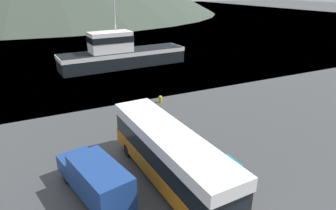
# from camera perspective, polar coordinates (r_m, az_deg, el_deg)

# --- Properties ---
(water_surface) EXTENTS (240.00, 240.00, 0.00)m
(water_surface) POSITION_cam_1_polar(r_m,az_deg,el_deg) (147.99, -23.49, 15.77)
(water_surface) COLOR slate
(water_surface) RESTS_ON ground
(tour_bus) EXTENTS (3.00, 11.47, 3.36)m
(tour_bus) POSITION_cam_1_polar(r_m,az_deg,el_deg) (17.83, 0.25, -9.40)
(tour_bus) COLOR #B26614
(tour_bus) RESTS_ON ground
(delivery_van) EXTENTS (3.24, 6.42, 2.27)m
(delivery_van) POSITION_cam_1_polar(r_m,az_deg,el_deg) (17.53, -13.69, -13.34)
(delivery_van) COLOR navy
(delivery_van) RESTS_ON ground
(fishing_boat) EXTENTS (18.72, 5.36, 10.30)m
(fishing_boat) POSITION_cam_1_polar(r_m,az_deg,el_deg) (44.75, -9.01, 9.62)
(fishing_boat) COLOR black
(fishing_boat) RESTS_ON water_surface
(storage_bin) EXTENTS (1.35, 1.53, 1.20)m
(storage_bin) POSITION_cam_1_polar(r_m,az_deg,el_deg) (19.05, 10.99, -12.14)
(storage_bin) COLOR teal
(storage_bin) RESTS_ON ground
(small_boat) EXTENTS (3.30, 6.75, 0.70)m
(small_boat) POSITION_cam_1_polar(r_m,az_deg,el_deg) (53.22, -9.30, 9.83)
(small_boat) COLOR maroon
(small_boat) RESTS_ON water_surface
(mooring_bollard) EXTENTS (0.40, 0.40, 0.74)m
(mooring_bollard) POSITION_cam_1_polar(r_m,az_deg,el_deg) (30.50, -1.46, 1.19)
(mooring_bollard) COLOR #B29919
(mooring_bollard) RESTS_ON ground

